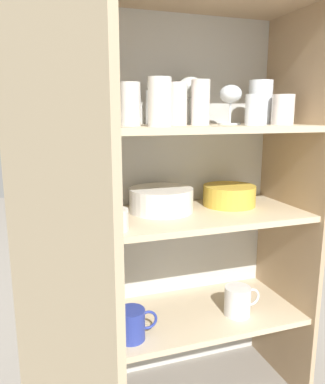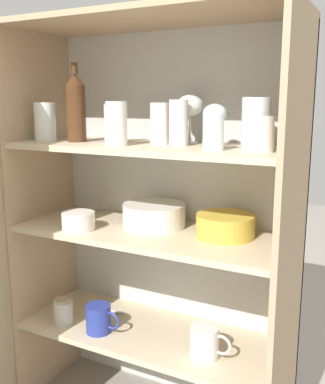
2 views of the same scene
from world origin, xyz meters
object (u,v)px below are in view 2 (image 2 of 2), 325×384
Objects in this scene: mixing_bowl_large at (225,225)px; coffee_mug_primary at (99,319)px; wine_bottle at (76,108)px; serving_bowl_small at (78,220)px; plate_stack_white at (154,215)px; storage_jar at (63,311)px.

mixing_bowl_large is 1.45× the size of coffee_mug_primary.
mixing_bowl_large is 0.57m from coffee_mug_primary.
wine_bottle is at bearing -170.53° from mixing_bowl_large.
mixing_bowl_large reaches higher than serving_bowl_small.
coffee_mug_primary is (-0.41, -0.14, -0.36)m from mixing_bowl_large.
serving_bowl_small is 0.86× the size of coffee_mug_primary.
plate_stack_white is at bearing 44.36° from coffee_mug_primary.
plate_stack_white reaches higher than storage_jar.
plate_stack_white is at bearing 26.20° from storage_jar.
mixing_bowl_large is at bearing 14.77° from storage_jar.
plate_stack_white is 0.50m from storage_jar.
coffee_mug_primary is 1.39× the size of storage_jar.
wine_bottle is 2.02× the size of coffee_mug_primary.
wine_bottle is at bearing 124.27° from serving_bowl_small.
wine_bottle is 2.33× the size of serving_bowl_small.
plate_stack_white is at bearing 36.45° from serving_bowl_small.
serving_bowl_small is 0.36m from coffee_mug_primary.
serving_bowl_small is (0.05, -0.07, -0.38)m from wine_bottle.
serving_bowl_small is at bearing -55.73° from wine_bottle.
coffee_mug_primary is at bearing -135.64° from plate_stack_white.
serving_bowl_small reaches higher than coffee_mug_primary.
serving_bowl_small is (-0.21, -0.16, -0.01)m from plate_stack_white.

